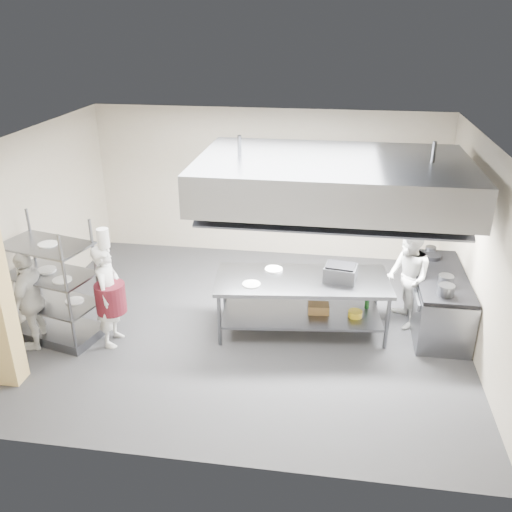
# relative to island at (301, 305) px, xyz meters

# --- Properties ---
(floor) EXTENTS (7.00, 7.00, 0.00)m
(floor) POSITION_rel_island_xyz_m (-0.94, 0.01, -0.46)
(floor) COLOR #2A2A2C
(floor) RESTS_ON ground
(ceiling) EXTENTS (7.00, 7.00, 0.00)m
(ceiling) POSITION_rel_island_xyz_m (-0.94, 0.01, 2.54)
(ceiling) COLOR silver
(ceiling) RESTS_ON wall_back
(wall_back) EXTENTS (7.00, 0.00, 7.00)m
(wall_back) POSITION_rel_island_xyz_m (-0.94, 3.01, 1.04)
(wall_back) COLOR #BAAC94
(wall_back) RESTS_ON ground
(wall_left) EXTENTS (0.00, 6.00, 6.00)m
(wall_left) POSITION_rel_island_xyz_m (-4.44, 0.01, 1.04)
(wall_left) COLOR #BAAC94
(wall_left) RESTS_ON ground
(wall_right) EXTENTS (0.00, 6.00, 6.00)m
(wall_right) POSITION_rel_island_xyz_m (2.56, 0.01, 1.04)
(wall_right) COLOR #BAAC94
(wall_right) RESTS_ON ground
(exhaust_hood) EXTENTS (4.00, 2.50, 0.60)m
(exhaust_hood) POSITION_rel_island_xyz_m (0.36, 0.41, 1.94)
(exhaust_hood) COLOR gray
(exhaust_hood) RESTS_ON ceiling
(hood_strip_a) EXTENTS (1.60, 0.12, 0.04)m
(hood_strip_a) POSITION_rel_island_xyz_m (-0.54, 0.41, 1.62)
(hood_strip_a) COLOR white
(hood_strip_a) RESTS_ON exhaust_hood
(hood_strip_b) EXTENTS (1.60, 0.12, 0.04)m
(hood_strip_b) POSITION_rel_island_xyz_m (1.26, 0.41, 1.62)
(hood_strip_b) COLOR white
(hood_strip_b) RESTS_ON exhaust_hood
(wall_shelf) EXTENTS (1.50, 0.28, 0.04)m
(wall_shelf) POSITION_rel_island_xyz_m (0.86, 2.85, 1.04)
(wall_shelf) COLOR gray
(wall_shelf) RESTS_ON wall_back
(island) EXTENTS (2.78, 1.41, 0.91)m
(island) POSITION_rel_island_xyz_m (0.00, 0.00, 0.00)
(island) COLOR gray
(island) RESTS_ON floor
(island_worktop) EXTENTS (2.78, 1.41, 0.06)m
(island_worktop) POSITION_rel_island_xyz_m (0.00, 0.00, 0.42)
(island_worktop) COLOR gray
(island_worktop) RESTS_ON island
(island_undershelf) EXTENTS (2.55, 1.28, 0.04)m
(island_undershelf) POSITION_rel_island_xyz_m (0.00, 0.00, -0.16)
(island_undershelf) COLOR slate
(island_undershelf) RESTS_ON island
(pass_rack) EXTENTS (1.43, 1.04, 1.92)m
(pass_rack) POSITION_rel_island_xyz_m (-3.74, -0.74, 0.51)
(pass_rack) COLOR slate
(pass_rack) RESTS_ON floor
(cooking_range) EXTENTS (0.80, 2.00, 0.84)m
(cooking_range) POSITION_rel_island_xyz_m (2.14, 0.51, -0.04)
(cooking_range) COLOR slate
(cooking_range) RESTS_ON floor
(range_top) EXTENTS (0.78, 1.96, 0.06)m
(range_top) POSITION_rel_island_xyz_m (2.14, 0.51, 0.41)
(range_top) COLOR black
(range_top) RESTS_ON cooking_range
(chef_head) EXTENTS (0.41, 0.60, 1.61)m
(chef_head) POSITION_rel_island_xyz_m (-2.82, -0.78, 0.35)
(chef_head) COLOR white
(chef_head) RESTS_ON floor
(chef_line) EXTENTS (0.77, 0.91, 1.66)m
(chef_line) POSITION_rel_island_xyz_m (1.62, 0.44, 0.37)
(chef_line) COLOR white
(chef_line) RESTS_ON floor
(chef_plating) EXTENTS (0.40, 0.92, 1.55)m
(chef_plating) POSITION_rel_island_xyz_m (-3.94, -1.02, 0.32)
(chef_plating) COLOR silver
(chef_plating) RESTS_ON floor
(griddle) EXTENTS (0.53, 0.44, 0.23)m
(griddle) POSITION_rel_island_xyz_m (0.57, 0.05, 0.57)
(griddle) COLOR slate
(griddle) RESTS_ON island_worktop
(wicker_basket) EXTENTS (0.35, 0.25, 0.14)m
(wicker_basket) POSITION_rel_island_xyz_m (0.27, 0.04, -0.06)
(wicker_basket) COLOR olive
(wicker_basket) RESTS_ON island_undershelf
(stockpot) EXTENTS (0.22, 0.22, 0.15)m
(stockpot) POSITION_rel_island_xyz_m (2.15, 0.14, 0.52)
(stockpot) COLOR gray
(stockpot) RESTS_ON range_top
(plate_stack) EXTENTS (0.28, 0.28, 0.05)m
(plate_stack) POSITION_rel_island_xyz_m (-3.74, -0.74, 0.16)
(plate_stack) COLOR white
(plate_stack) RESTS_ON pass_rack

